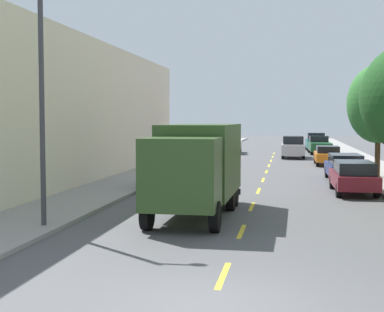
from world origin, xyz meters
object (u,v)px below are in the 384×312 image
street_lamp (46,90)px  moving_silver_sedan (293,147)px  parked_wagon_burgundy (353,176)px  parked_sedan_red (214,152)px  parked_wagon_navy (345,167)px  delivery_box_truck (198,163)px  parked_sedan_orange (327,155)px  parked_pickup_white (230,145)px  parked_suv_teal (316,141)px  parked_pickup_charcoal (171,171)px  parked_pickup_forest (320,145)px  street_tree_third (379,104)px

street_lamp → moving_silver_sedan: bearing=77.2°
street_lamp → parked_wagon_burgundy: street_lamp is taller
parked_sedan_red → parked_wagon_navy: bearing=-55.2°
delivery_box_truck → parked_sedan_orange: 24.17m
parked_pickup_white → parked_sedan_orange: (8.56, -13.18, -0.08)m
delivery_box_truck → parked_pickup_white: (-2.51, 36.55, -1.02)m
moving_silver_sedan → parked_sedan_red: bearing=-138.3°
parked_pickup_white → parked_wagon_burgundy: 30.76m
parked_suv_teal → moving_silver_sedan: 12.41m
parked_pickup_charcoal → parked_pickup_forest: 30.90m
parked_wagon_burgundy → parked_pickup_white: bearing=106.3°
parked_wagon_navy → moving_silver_sedan: size_ratio=0.99×
parked_wagon_navy → parked_sedan_red: (-8.94, 12.85, -0.05)m
parked_pickup_charcoal → parked_wagon_burgundy: size_ratio=1.13×
parked_pickup_white → parked_suv_teal: (8.59, 6.47, 0.16)m
delivery_box_truck → moving_silver_sedan: 31.08m
parked_sedan_red → moving_silver_sedan: 8.40m
parked_suv_teal → parked_wagon_burgundy: size_ratio=1.02×
delivery_box_truck → parked_pickup_forest: bearing=80.6°
street_tree_third → parked_pickup_charcoal: 12.82m
parked_suv_teal → parked_wagon_navy: size_ratio=1.02×
parked_pickup_white → parked_sedan_red: parked_pickup_white is taller
street_tree_third → parked_sedan_orange: (-2.15, 9.55, -3.52)m
parked_suv_teal → parked_wagon_navy: parked_suv_teal is taller
street_tree_third → parked_pickup_white: 25.36m
parked_pickup_charcoal → parked_wagon_burgundy: 8.73m
parked_pickup_forest → parked_wagon_navy: parked_pickup_forest is taller
parked_pickup_forest → street_tree_third: bearing=-85.2°
moving_silver_sedan → parked_wagon_burgundy: bearing=-83.9°
street_tree_third → parked_wagon_navy: 4.21m
street_lamp → parked_wagon_burgundy: bearing=45.4°
parked_sedan_red → moving_silver_sedan: bearing=41.7°
parked_suv_teal → parked_wagon_burgundy: (0.07, -35.99, -0.18)m
parked_wagon_navy → parked_sedan_red: 15.65m
parked_pickup_white → parked_wagon_burgundy: parked_pickup_white is taller
parked_suv_teal → parked_sedan_orange: parked_suv_teal is taller
parked_wagon_navy → street_tree_third: bearing=35.6°
delivery_box_truck → parked_wagon_navy: size_ratio=1.58×
parked_pickup_white → street_tree_third: bearing=-64.8°
street_lamp → moving_silver_sedan: street_lamp is taller
parked_sedan_orange → moving_silver_sedan: moving_silver_sedan is taller
street_tree_third → parked_sedan_red: (-10.87, 11.46, -3.52)m
street_tree_third → parked_suv_teal: street_tree_third is taller
street_tree_third → parked_sedan_orange: 10.41m
parked_pickup_forest → parked_wagon_navy: bearing=-89.9°
parked_suv_teal → moving_silver_sedan: bearing=-101.5°
parked_wagon_navy → delivery_box_truck: bearing=-116.7°
parked_suv_teal → parked_sedan_orange: 19.65m
moving_silver_sedan → parked_sedan_orange: bearing=-71.9°
street_tree_third → moving_silver_sedan: 17.96m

